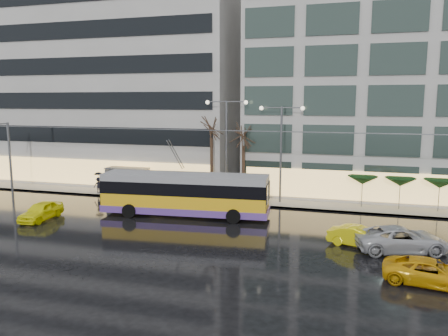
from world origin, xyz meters
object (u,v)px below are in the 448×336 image
at_px(trolleybus, 185,196).
at_px(street_lamp_near, 226,136).
at_px(bus_shelter, 125,174).
at_px(taxi_a, 41,211).

distance_m(trolleybus, street_lamp_near, 7.87).
distance_m(trolleybus, bus_shelter, 10.75).
height_order(trolleybus, street_lamp_near, street_lamp_near).
distance_m(street_lamp_near, taxi_a, 16.78).
relative_size(bus_shelter, street_lamp_near, 0.47).
xyz_separation_m(trolleybus, street_lamp_near, (1.64, 6.37, 4.32)).
height_order(street_lamp_near, taxi_a, street_lamp_near).
bearing_deg(taxi_a, street_lamp_near, 38.83).
bearing_deg(bus_shelter, trolleybus, -35.59).
distance_m(bus_shelter, street_lamp_near, 11.14).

